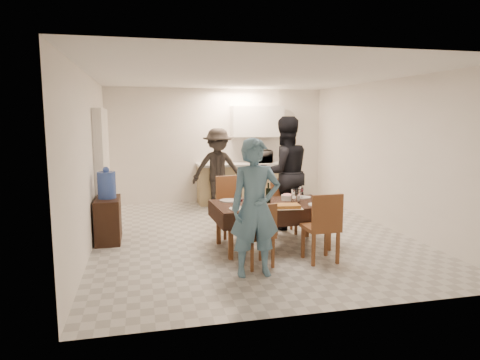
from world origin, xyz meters
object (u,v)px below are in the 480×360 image
at_px(savoury_tart, 287,206).
at_px(person_kitchen, 218,168).
at_px(microwave, 260,157).
at_px(water_pitcher, 296,196).
at_px(person_far, 285,173).
at_px(person_near, 255,208).
at_px(water_jug, 107,185).
at_px(console, 108,220).
at_px(dining_table, 272,205).
at_px(wine_bottle, 268,193).

height_order(savoury_tart, person_kitchen, person_kitchen).
bearing_deg(microwave, water_pitcher, 82.81).
xyz_separation_m(microwave, person_far, (-0.24, -2.40, -0.07)).
bearing_deg(person_kitchen, person_near, -93.80).
distance_m(microwave, person_near, 4.70).
relative_size(water_jug, person_near, 0.24).
distance_m(console, water_pitcher, 2.96).
height_order(water_pitcher, savoury_tart, water_pitcher).
bearing_deg(dining_table, water_pitcher, -10.57).
xyz_separation_m(water_pitcher, person_kitchen, (-0.63, 3.05, 0.08)).
bearing_deg(person_kitchen, console, -135.28).
xyz_separation_m(water_jug, wine_bottle, (2.38, -0.83, -0.07)).
relative_size(water_pitcher, person_kitchen, 0.12).
height_order(water_pitcher, person_far, person_far).
relative_size(wine_bottle, person_near, 0.18).
bearing_deg(person_far, microwave, -101.02).
xyz_separation_m(water_jug, savoury_tart, (2.53, -1.26, -0.20)).
distance_m(wine_bottle, microwave, 3.51).
bearing_deg(savoury_tart, person_kitchen, 96.42).
height_order(dining_table, console, console).
xyz_separation_m(console, wine_bottle, (2.38, -0.83, 0.48)).
height_order(dining_table, person_far, person_far).
relative_size(dining_table, console, 2.37).
height_order(wine_bottle, microwave, microwave).
height_order(water_jug, person_near, person_near).
distance_m(wine_bottle, savoury_tart, 0.47).
distance_m(water_jug, person_near, 2.69).
bearing_deg(dining_table, console, 157.62).
height_order(savoury_tart, person_near, person_near).
bearing_deg(dining_table, wine_bottle, 132.56).
bearing_deg(microwave, wine_bottle, 76.10).
distance_m(dining_table, person_near, 1.20).
height_order(water_jug, person_kitchen, person_kitchen).
bearing_deg(microwave, person_kitchen, 22.75).
distance_m(person_far, person_kitchen, 2.13).
relative_size(microwave, person_near, 0.30).
height_order(console, person_kitchen, person_kitchen).
xyz_separation_m(console, microwave, (3.22, 2.57, 0.70)).
distance_m(dining_table, wine_bottle, 0.20).
relative_size(console, person_kitchen, 0.44).
bearing_deg(savoury_tart, console, 153.49).
relative_size(person_near, person_kitchen, 0.99).
height_order(wine_bottle, savoury_tart, wine_bottle).
xyz_separation_m(console, water_pitcher, (2.78, -0.93, 0.43)).
bearing_deg(console, person_near, -45.82).
height_order(microwave, person_far, person_far).
xyz_separation_m(water_pitcher, person_far, (0.20, 1.10, 0.20)).
bearing_deg(water_jug, water_pitcher, -18.52).
bearing_deg(water_pitcher, dining_table, 171.87).
distance_m(wine_bottle, person_near, 1.21).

